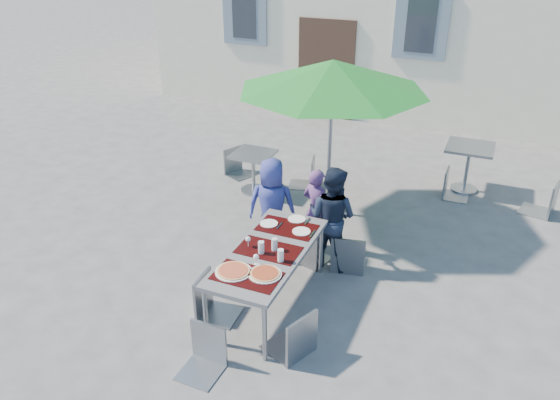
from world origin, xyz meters
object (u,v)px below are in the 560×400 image
at_px(child_2, 332,217).
at_px(chair_0, 267,222).
at_px(chair_3, 209,273).
at_px(child_0, 272,206).
at_px(chair_5, 202,326).
at_px(cafe_table_1, 468,159).
at_px(chair_2, 350,232).
at_px(chair_1, 309,227).
at_px(dining_table, 269,254).
at_px(patio_umbrella, 333,76).
at_px(child_1, 316,210).
at_px(cafe_table_0, 253,167).
at_px(bg_chair_r_1, 551,178).
at_px(pizza_near_left, 233,271).
at_px(pizza_near_right, 265,274).
at_px(bg_chair_l_1, 454,168).
at_px(bg_chair_r_0, 307,156).
at_px(chair_4, 295,309).
at_px(bg_chair_l_0, 236,147).

height_order(child_2, chair_0, child_2).
relative_size(chair_0, chair_3, 0.89).
relative_size(child_0, chair_0, 1.58).
distance_m(chair_5, cafe_table_1, 5.66).
bearing_deg(chair_2, chair_1, -174.33).
bearing_deg(dining_table, patio_umbrella, 92.52).
relative_size(child_1, patio_umbrella, 0.43).
bearing_deg(chair_5, cafe_table_0, 108.55).
distance_m(chair_2, cafe_table_0, 2.69).
relative_size(child_2, bg_chair_r_1, 1.34).
bearing_deg(dining_table, chair_3, -141.65).
distance_m(child_0, child_1, 0.60).
relative_size(chair_1, chair_5, 1.03).
relative_size(dining_table, pizza_near_left, 4.74).
bearing_deg(cafe_table_1, pizza_near_right, -109.33).
relative_size(dining_table, chair_2, 1.90).
distance_m(chair_1, patio_umbrella, 2.18).
bearing_deg(chair_5, bg_chair_l_1, 70.43).
height_order(bg_chair_r_0, cafe_table_1, bg_chair_r_0).
height_order(dining_table, chair_2, chair_2).
xyz_separation_m(chair_0, bg_chair_l_1, (2.06, 2.79, 0.02)).
xyz_separation_m(pizza_near_right, bg_chair_r_0, (-0.90, 3.71, -0.22)).
relative_size(chair_2, bg_chair_r_1, 0.95).
xyz_separation_m(chair_4, bg_chair_l_1, (1.01, 4.44, -0.07)).
height_order(pizza_near_left, child_0, child_0).
xyz_separation_m(chair_3, bg_chair_r_0, (-0.20, 3.67, -0.01)).
relative_size(pizza_near_right, patio_umbrella, 0.13).
bearing_deg(chair_5, dining_table, 81.56).
relative_size(pizza_near_right, cafe_table_0, 0.51).
relative_size(child_1, chair_3, 1.23).
height_order(pizza_near_right, patio_umbrella, patio_umbrella).
distance_m(pizza_near_left, chair_0, 1.59).
height_order(chair_2, chair_3, chair_2).
relative_size(child_0, patio_umbrella, 0.49).
bearing_deg(dining_table, bg_chair_r_0, 102.76).
bearing_deg(chair_1, pizza_near_right, -88.23).
height_order(chair_1, cafe_table_1, chair_1).
xyz_separation_m(patio_umbrella, bg_chair_r_1, (3.11, 1.26, -1.53)).
bearing_deg(chair_0, bg_chair_l_1, 53.54).
height_order(pizza_near_left, patio_umbrella, patio_umbrella).
height_order(chair_1, chair_4, chair_4).
bearing_deg(bg_chair_r_0, chair_3, -86.86).
height_order(child_1, bg_chair_r_0, child_1).
height_order(chair_3, chair_5, chair_3).
xyz_separation_m(chair_4, patio_umbrella, (-0.69, 3.12, 1.56)).
height_order(child_0, bg_chair_l_0, child_0).
bearing_deg(patio_umbrella, chair_2, -61.71).
distance_m(chair_4, cafe_table_0, 3.94).
distance_m(child_1, chair_2, 0.68).
bearing_deg(pizza_near_left, bg_chair_r_0, 98.61).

